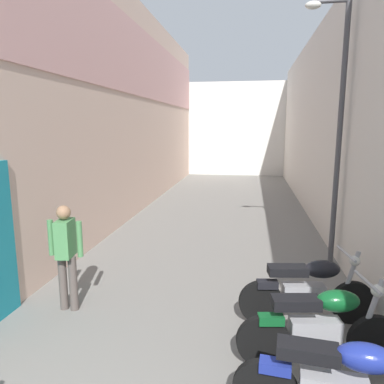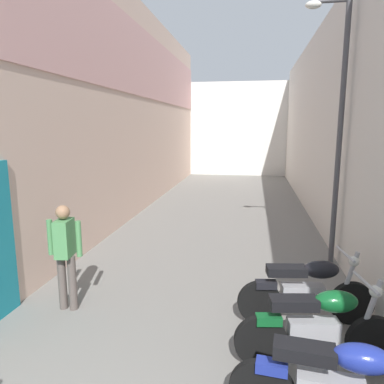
{
  "view_description": "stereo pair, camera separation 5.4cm",
  "coord_description": "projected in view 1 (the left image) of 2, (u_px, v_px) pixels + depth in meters",
  "views": [
    {
      "loc": [
        0.82,
        -0.59,
        2.67
      ],
      "look_at": [
        -0.3,
        6.3,
        1.38
      ],
      "focal_mm": 33.63,
      "sensor_mm": 36.0,
      "label": 1
    },
    {
      "loc": [
        0.88,
        -0.58,
        2.67
      ],
      "look_at": [
        -0.3,
        6.3,
        1.38
      ],
      "focal_mm": 33.63,
      "sensor_mm": 36.0,
      "label": 2
    }
  ],
  "objects": [
    {
      "name": "building_left",
      "position": [
        125.0,
        107.0,
        10.34
      ],
      "size": [
        0.45,
        19.23,
        6.36
      ],
      "color": "beige",
      "rests_on": "ground"
    },
    {
      "name": "building_right",
      "position": [
        326.0,
        125.0,
        9.59
      ],
      "size": [
        0.45,
        19.23,
        5.41
      ],
      "color": "beige",
      "rests_on": "ground"
    },
    {
      "name": "motorcycle_fourth",
      "position": [
        308.0,
        288.0,
        4.87
      ],
      "size": [
        1.84,
        0.58,
        1.04
      ],
      "color": "black",
      "rests_on": "ground"
    },
    {
      "name": "building_far_end",
      "position": [
        237.0,
        129.0,
        20.37
      ],
      "size": [
        8.17,
        2.0,
        5.0
      ],
      "primitive_type": "cube",
      "color": "silver",
      "rests_on": "ground"
    },
    {
      "name": "pedestrian_mid_alley",
      "position": [
        66.0,
        250.0,
        5.16
      ],
      "size": [
        0.52,
        0.36,
        1.57
      ],
      "color": "#564C47",
      "rests_on": "ground"
    },
    {
      "name": "motorcycle_third",
      "position": [
        321.0,
        324.0,
        3.99
      ],
      "size": [
        1.84,
        0.58,
        1.04
      ],
      "color": "black",
      "rests_on": "ground"
    },
    {
      "name": "motorcycle_second",
      "position": [
        341.0,
        384.0,
        3.07
      ],
      "size": [
        1.85,
        0.58,
        1.04
      ],
      "color": "black",
      "rests_on": "ground"
    },
    {
      "name": "ground_plane",
      "position": [
        213.0,
        239.0,
        8.58
      ],
      "size": [
        35.23,
        35.23,
        0.0
      ],
      "primitive_type": "plane",
      "color": "slate"
    },
    {
      "name": "street_lamp",
      "position": [
        336.0,
        117.0,
        6.6
      ],
      "size": [
        0.79,
        0.18,
        4.87
      ],
      "color": "#47474C",
      "rests_on": "ground"
    }
  ]
}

